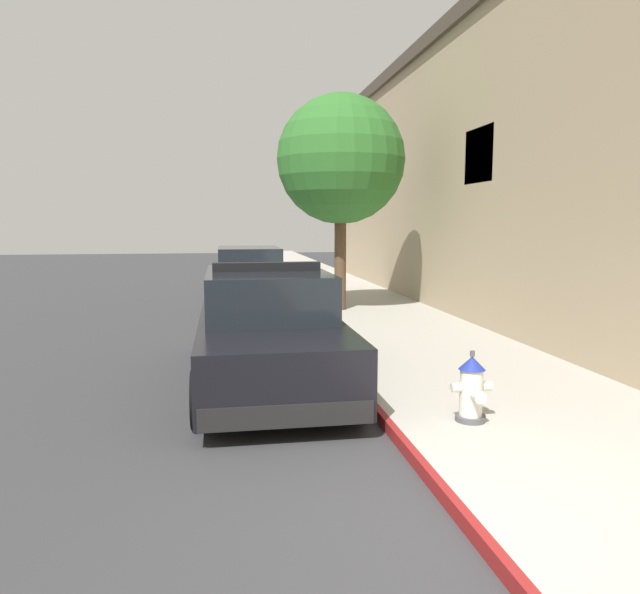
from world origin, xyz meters
name	(u,v)px	position (x,y,z in m)	size (l,w,h in m)	color
ground_plane	(110,326)	(-4.31, 10.00, -0.10)	(33.45, 60.00, 0.20)	#353538
sidewalk_pavement	(367,312)	(1.69, 10.00, 0.07)	(3.39, 60.00, 0.13)	#ADA89E
curb_painted_edge	(296,314)	(-0.04, 10.00, 0.07)	(0.08, 60.00, 0.13)	maroon
police_cruiser	(268,330)	(-1.15, 4.31, 0.74)	(1.94, 4.84, 1.68)	black
parked_car_silver_ahead	(249,278)	(-1.04, 12.25, 0.74)	(1.94, 4.84, 1.56)	#B2B5BA
fire_hydrant	(471,389)	(0.81, 1.96, 0.48)	(0.44, 0.40, 0.76)	#4C4C51
street_tree	(341,160)	(1.05, 10.08, 3.69)	(3.03, 3.03, 5.09)	brown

